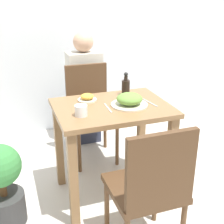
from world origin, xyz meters
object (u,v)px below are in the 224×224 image
at_px(side_plate, 87,98).
at_px(person_figure, 85,90).
at_px(sauce_bottle, 126,87).
at_px(chair_far, 90,107).
at_px(potted_plant_left, 2,184).
at_px(drink_cup, 81,111).
at_px(chair_near, 150,186).
at_px(food_plate, 129,100).

height_order(side_plate, person_figure, person_figure).
bearing_deg(person_figure, sauce_bottle, -80.24).
bearing_deg(chair_far, side_plate, -107.18).
bearing_deg(potted_plant_left, drink_cup, -3.68).
xyz_separation_m(drink_cup, person_figure, (0.30, 1.09, -0.22)).
relative_size(chair_near, food_plate, 3.32).
height_order(chair_far, side_plate, chair_far).
distance_m(chair_near, food_plate, 0.71).
height_order(food_plate, person_figure, person_figure).
bearing_deg(side_plate, chair_far, 72.82).
height_order(food_plate, side_plate, food_plate).
distance_m(chair_near, chair_far, 1.32).
distance_m(food_plate, potted_plant_left, 1.06).
height_order(food_plate, potted_plant_left, food_plate).
xyz_separation_m(chair_far, sauce_bottle, (0.17, -0.46, 0.33)).
bearing_deg(person_figure, food_plate, -85.74).
distance_m(sauce_bottle, person_figure, 0.84).
distance_m(food_plate, side_plate, 0.33).
relative_size(chair_near, chair_far, 1.00).
bearing_deg(drink_cup, potted_plant_left, 176.32).
relative_size(food_plate, potted_plant_left, 0.44).
height_order(chair_far, person_figure, person_figure).
relative_size(chair_far, potted_plant_left, 1.47).
relative_size(drink_cup, person_figure, 0.07).
distance_m(side_plate, sauce_bottle, 0.33).
height_order(drink_cup, potted_plant_left, drink_cup).
xyz_separation_m(chair_near, food_plate, (0.12, 0.63, 0.30)).
height_order(chair_near, drink_cup, chair_near).
relative_size(chair_far, sauce_bottle, 4.75).
bearing_deg(drink_cup, side_plate, 67.18).
height_order(side_plate, sauce_bottle, sauce_bottle).
distance_m(chair_near, potted_plant_left, 1.03).
bearing_deg(drink_cup, chair_near, -65.11).
distance_m(chair_far, side_plate, 0.58).
distance_m(chair_near, side_plate, 0.89).
bearing_deg(potted_plant_left, side_plate, 19.34).
bearing_deg(side_plate, person_figure, 77.00).
height_order(sauce_bottle, person_figure, person_figure).
distance_m(chair_near, sauce_bottle, 0.93).
distance_m(chair_far, potted_plant_left, 1.12).
xyz_separation_m(food_plate, drink_cup, (-0.38, -0.07, -0.00)).
relative_size(drink_cup, potted_plant_left, 0.14).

